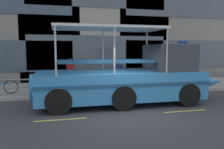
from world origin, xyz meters
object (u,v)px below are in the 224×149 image
Objects in this scene: parking_sign at (182,56)px; pedestrian_near_bow at (159,72)px; leaned_bicycle at (0,87)px; pedestrian_mid_right at (70,71)px; pedestrian_mid_left at (119,71)px; duck_tour_boat at (132,79)px.

pedestrian_near_bow is at bearing 176.31° from parking_sign.
pedestrian_near_bow reaches higher than leaned_bicycle.
pedestrian_mid_left is at bearing -8.85° from pedestrian_mid_right.
parking_sign is 1.82× the size of pedestrian_near_bow.
pedestrian_near_bow is at bearing 47.84° from duck_tour_boat.
leaned_bicycle is at bearing -179.55° from parking_sign.
parking_sign reaches higher than pedestrian_mid_right.
parking_sign is 6.74m from pedestrian_mid_right.
parking_sign reaches higher than pedestrian_near_bow.
duck_tour_boat is (-4.15, -2.85, -0.95)m from parking_sign.
parking_sign reaches higher than pedestrian_mid_left.
parking_sign is 3.96m from pedestrian_mid_left.
pedestrian_near_bow is (-1.48, 0.10, -0.96)m from parking_sign.
leaned_bicycle is 3.77m from pedestrian_mid_right.
pedestrian_near_bow is (8.73, 0.17, 0.55)m from leaned_bicycle.
leaned_bicycle is 1.02× the size of pedestrian_mid_right.
pedestrian_mid_left is at bearing 171.71° from pedestrian_near_bow.
pedestrian_mid_left is 0.97× the size of pedestrian_mid_right.
parking_sign is 5.13m from duck_tour_boat.
duck_tour_boat is at bearing -132.16° from pedestrian_near_bow.
pedestrian_mid_right is (-2.47, 3.73, 0.10)m from duck_tour_boat.
pedestrian_mid_right is at bearing 123.56° from duck_tour_boat.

